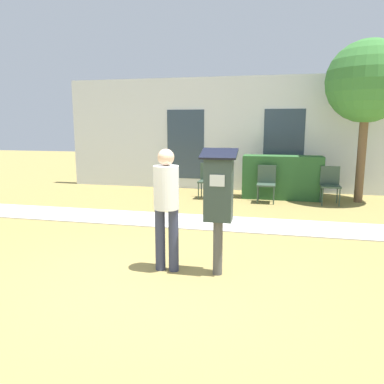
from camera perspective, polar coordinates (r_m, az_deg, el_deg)
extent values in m
plane|color=olive|center=(4.61, -4.12, -13.80)|extent=(40.00, 40.00, 0.00)
cube|color=beige|center=(7.27, 2.56, -4.65)|extent=(12.00, 1.10, 0.02)
cube|color=silver|center=(10.92, 6.40, 8.73)|extent=(10.00, 0.24, 3.20)
cube|color=#2D3D4C|center=(11.06, -1.00, 7.25)|extent=(1.10, 0.02, 2.00)
cube|color=#2D3D4C|center=(10.74, 13.78, 6.87)|extent=(1.10, 0.02, 2.00)
cylinder|color=#4C4C4C|center=(4.77, 3.95, -8.46)|extent=(0.12, 0.12, 0.70)
cube|color=#2D3D38|center=(4.58, 4.07, 0.47)|extent=(0.34, 0.22, 0.80)
cube|color=silver|center=(4.45, 3.85, 1.74)|extent=(0.18, 0.01, 0.14)
cube|color=black|center=(4.53, 4.13, 5.86)|extent=(0.44, 0.31, 0.12)
cylinder|color=#333851|center=(4.90, -4.87, -7.20)|extent=(0.13, 0.13, 0.82)
cylinder|color=#333851|center=(4.85, -2.82, -7.36)|extent=(0.13, 0.13, 0.82)
cylinder|color=white|center=(4.71, -3.95, 0.68)|extent=(0.32, 0.32, 0.55)
sphere|color=#D8AD8C|center=(4.67, -4.01, 5.29)|extent=(0.21, 0.21, 0.21)
cylinder|color=#334738|center=(9.46, 0.98, 0.11)|extent=(0.03, 0.03, 0.42)
cylinder|color=#334738|center=(9.39, 3.25, 0.01)|extent=(0.03, 0.03, 0.42)
cylinder|color=#334738|center=(9.83, 1.44, 0.48)|extent=(0.03, 0.03, 0.42)
cylinder|color=#334738|center=(9.76, 3.63, 0.40)|extent=(0.03, 0.03, 0.42)
cube|color=#334738|center=(9.57, 2.34, 1.60)|extent=(0.44, 0.44, 0.04)
cube|color=#334738|center=(9.74, 2.57, 3.16)|extent=(0.44, 0.04, 0.44)
cylinder|color=#334738|center=(9.07, 9.94, -0.49)|extent=(0.03, 0.03, 0.42)
cylinder|color=#334738|center=(9.06, 12.34, -0.59)|extent=(0.03, 0.03, 0.42)
cylinder|color=#334738|center=(9.44, 10.07, -0.07)|extent=(0.03, 0.03, 0.42)
cylinder|color=#334738|center=(9.43, 12.37, -0.17)|extent=(0.03, 0.03, 0.42)
cube|color=#334738|center=(9.21, 11.23, 1.07)|extent=(0.44, 0.44, 0.04)
cube|color=#334738|center=(9.38, 11.32, 2.70)|extent=(0.44, 0.04, 0.44)
cylinder|color=#334738|center=(9.24, 19.24, -0.73)|extent=(0.03, 0.03, 0.42)
cylinder|color=#334738|center=(9.29, 21.57, -0.81)|extent=(0.03, 0.03, 0.42)
cylinder|color=#334738|center=(9.61, 19.00, -0.30)|extent=(0.03, 0.03, 0.42)
cylinder|color=#334738|center=(9.66, 21.24, -0.39)|extent=(0.03, 0.03, 0.42)
cube|color=#334738|center=(9.41, 20.35, 0.81)|extent=(0.44, 0.44, 0.04)
cube|color=#334738|center=(9.57, 20.28, 2.41)|extent=(0.44, 0.04, 0.44)
cube|color=#285628|center=(9.83, 13.56, 2.20)|extent=(1.98, 0.60, 1.10)
cylinder|color=brown|center=(9.93, 24.39, 4.85)|extent=(0.20, 0.20, 2.20)
sphere|color=#387533|center=(9.94, 25.16, 15.01)|extent=(1.90, 1.90, 1.90)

